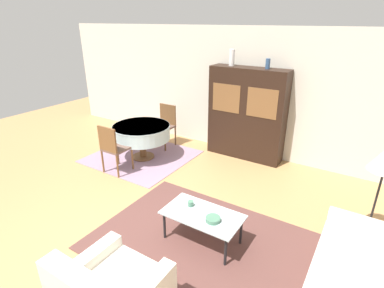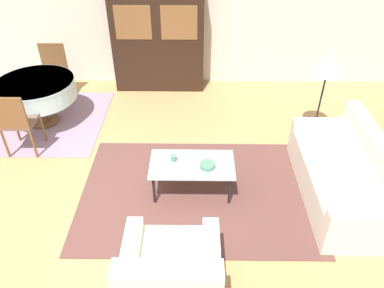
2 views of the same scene
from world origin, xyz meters
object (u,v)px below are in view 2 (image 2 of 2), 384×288
object	(u,v)px
armchair	(171,275)
display_cabinet	(158,38)
couch	(345,177)
coffee_table	(192,167)
dining_table	(36,90)
cup	(174,158)
bowl	(207,165)
dining_chair_near	(16,120)
dining_chair_far	(53,69)
floor_lamp	(329,65)

from	to	relation	value
armchair	display_cabinet	xyz separation A→B (m)	(-0.46, 4.36, 0.66)
couch	coffee_table	size ratio (longest dim) A/B	1.82
couch	dining_table	distance (m)	4.67
dining_table	cup	distance (m)	2.71
couch	cup	world-z (taller)	couch
bowl	couch	bearing A→B (deg)	0.06
display_cabinet	couch	bearing A→B (deg)	-49.17
dining_chair_near	display_cabinet	bearing A→B (deg)	49.16
armchair	dining_chair_far	xyz separation A→B (m)	(-2.28, 3.90, 0.26)
coffee_table	floor_lamp	bearing A→B (deg)	34.46
dining_chair_far	floor_lamp	bearing A→B (deg)	165.44
display_cabinet	dining_chair_near	xyz separation A→B (m)	(-1.82, -2.11, -0.40)
coffee_table	floor_lamp	world-z (taller)	floor_lamp
dining_chair_near	bowl	xyz separation A→B (m)	(2.65, -0.84, -0.10)
display_cabinet	armchair	bearing A→B (deg)	-83.99
couch	coffee_table	bearing A→B (deg)	88.31
dining_chair_near	floor_lamp	world-z (taller)	floor_lamp
dining_table	dining_chair_far	size ratio (longest dim) A/B	1.24
floor_lamp	bowl	size ratio (longest dim) A/B	7.30
couch	armchair	size ratio (longest dim) A/B	2.07
dining_table	coffee_table	bearing A→B (deg)	-33.12
armchair	floor_lamp	size ratio (longest dim) A/B	0.66
dining_table	cup	xyz separation A→B (m)	(2.23, -1.53, -0.11)
display_cabinet	floor_lamp	xyz separation A→B (m)	(2.53, -1.58, 0.22)
armchair	dining_chair_near	size ratio (longest dim) A/B	0.95
display_cabinet	cup	world-z (taller)	display_cabinet
display_cabinet	floor_lamp	world-z (taller)	display_cabinet
coffee_table	display_cabinet	distance (m)	3.01
dining_chair_far	floor_lamp	world-z (taller)	floor_lamp
floor_lamp	cup	distance (m)	2.55
bowl	cup	bearing A→B (deg)	163.13
dining_table	dining_chair_near	size ratio (longest dim) A/B	1.24
armchair	display_cabinet	bearing A→B (deg)	96.01
dining_chair_far	couch	bearing A→B (deg)	150.32
cup	display_cabinet	bearing A→B (deg)	98.25
cup	bowl	world-z (taller)	cup
floor_lamp	bowl	xyz separation A→B (m)	(-1.70, -1.36, -0.71)
display_cabinet	floor_lamp	size ratio (longest dim) A/B	1.37
bowl	coffee_table	bearing A→B (deg)	162.97
dining_table	armchair	bearing A→B (deg)	-53.48
dining_chair_near	bowl	world-z (taller)	dining_chair_near
couch	display_cabinet	distance (m)	3.94
couch	dining_chair_near	size ratio (longest dim) A/B	1.96
dining_chair_near	dining_chair_far	size ratio (longest dim) A/B	1.00
armchair	dining_chair_far	bearing A→B (deg)	120.28
dining_table	floor_lamp	distance (m)	4.40
dining_chair_near	floor_lamp	size ratio (longest dim) A/B	0.69
armchair	bowl	distance (m)	1.47
floor_lamp	cup	world-z (taller)	floor_lamp
display_cabinet	cup	distance (m)	2.88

